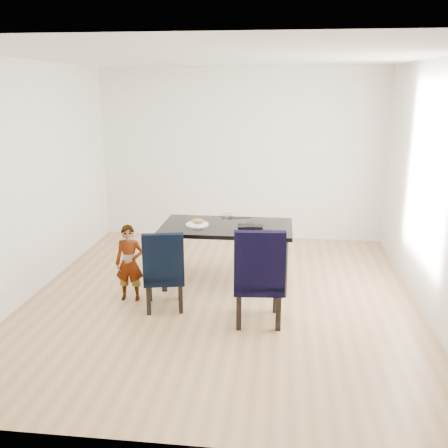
# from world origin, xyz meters

# --- Properties ---
(floor) EXTENTS (4.50, 5.00, 0.01)m
(floor) POSITION_xyz_m (0.00, 0.00, -0.01)
(floor) COLOR tan
(floor) RESTS_ON ground
(ceiling) EXTENTS (4.50, 5.00, 0.01)m
(ceiling) POSITION_xyz_m (0.00, 0.00, 2.71)
(ceiling) COLOR white
(ceiling) RESTS_ON wall_back
(wall_back) EXTENTS (4.50, 0.01, 2.70)m
(wall_back) POSITION_xyz_m (0.00, 2.50, 1.35)
(wall_back) COLOR white
(wall_back) RESTS_ON ground
(wall_front) EXTENTS (4.50, 0.01, 2.70)m
(wall_front) POSITION_xyz_m (0.00, -2.50, 1.35)
(wall_front) COLOR silver
(wall_front) RESTS_ON ground
(wall_left) EXTENTS (0.01, 5.00, 2.70)m
(wall_left) POSITION_xyz_m (-2.25, 0.00, 1.35)
(wall_left) COLOR white
(wall_left) RESTS_ON ground
(wall_right) EXTENTS (0.01, 5.00, 2.70)m
(wall_right) POSITION_xyz_m (2.25, 0.00, 1.35)
(wall_right) COLOR white
(wall_right) RESTS_ON ground
(dining_table) EXTENTS (1.60, 0.90, 0.75)m
(dining_table) POSITION_xyz_m (0.00, 0.50, 0.38)
(dining_table) COLOR black
(dining_table) RESTS_ON floor
(chair_left) EXTENTS (0.53, 0.54, 0.91)m
(chair_left) POSITION_xyz_m (-0.61, -0.31, 0.46)
(chair_left) COLOR black
(chair_left) RESTS_ON floor
(chair_right) EXTENTS (0.54, 0.56, 1.05)m
(chair_right) POSITION_xyz_m (0.45, -0.53, 0.53)
(chair_right) COLOR black
(chair_right) RESTS_ON floor
(child) EXTENTS (0.34, 0.23, 0.89)m
(child) POSITION_xyz_m (-1.05, -0.15, 0.45)
(child) COLOR #FF9F15
(child) RESTS_ON floor
(plate) EXTENTS (0.29, 0.29, 0.02)m
(plate) POSITION_xyz_m (-0.37, 0.47, 0.76)
(plate) COLOR white
(plate) RESTS_ON dining_table
(sandwich) EXTENTS (0.17, 0.12, 0.06)m
(sandwich) POSITION_xyz_m (-0.36, 0.49, 0.80)
(sandwich) COLOR #9C6537
(sandwich) RESTS_ON plate
(laptop) EXTENTS (0.33, 0.24, 0.02)m
(laptop) POSITION_xyz_m (0.29, 0.51, 0.76)
(laptop) COLOR black
(laptop) RESTS_ON dining_table
(cable_tangle) EXTENTS (0.18, 0.18, 0.01)m
(cable_tangle) POSITION_xyz_m (-0.03, 0.84, 0.75)
(cable_tangle) COLOR black
(cable_tangle) RESTS_ON dining_table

